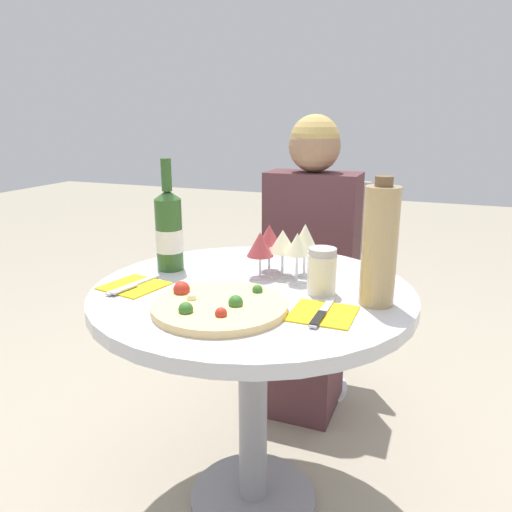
# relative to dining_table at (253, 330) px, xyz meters

# --- Properties ---
(ground_plane) EXTENTS (12.00, 12.00, 0.00)m
(ground_plane) POSITION_rel_dining_table_xyz_m (0.00, 0.00, -0.58)
(ground_plane) COLOR #9E937F
(ground_plane) RESTS_ON ground
(dining_table) EXTENTS (0.88, 0.88, 0.71)m
(dining_table) POSITION_rel_dining_table_xyz_m (0.00, 0.00, 0.00)
(dining_table) COLOR gray
(dining_table) RESTS_ON ground_plane
(chair_behind_diner) EXTENTS (0.39, 0.39, 0.89)m
(chair_behind_diner) POSITION_rel_dining_table_xyz_m (-0.03, 0.79, -0.15)
(chair_behind_diner) COLOR silver
(chair_behind_diner) RESTS_ON ground_plane
(seated_diner) EXTENTS (0.37, 0.40, 1.17)m
(seated_diner) POSITION_rel_dining_table_xyz_m (-0.03, 0.65, -0.04)
(seated_diner) COLOR #512D33
(seated_diner) RESTS_ON ground_plane
(pizza_large) EXTENTS (0.33, 0.33, 0.05)m
(pizza_large) POSITION_rel_dining_table_xyz_m (-0.02, -0.18, 0.14)
(pizza_large) COLOR #E5C17F
(pizza_large) RESTS_ON dining_table
(wine_bottle) EXTENTS (0.08, 0.08, 0.34)m
(wine_bottle) POSITION_rel_dining_table_xyz_m (-0.30, 0.07, 0.25)
(wine_bottle) COLOR #2D5623
(wine_bottle) RESTS_ON dining_table
(tall_carafe) EXTENTS (0.09, 0.09, 0.32)m
(tall_carafe) POSITION_rel_dining_table_xyz_m (0.33, -0.00, 0.28)
(tall_carafe) COLOR tan
(tall_carafe) RESTS_ON dining_table
(sugar_shaker) EXTENTS (0.08, 0.08, 0.12)m
(sugar_shaker) POSITION_rel_dining_table_xyz_m (0.19, 0.02, 0.19)
(sugar_shaker) COLOR silver
(sugar_shaker) RESTS_ON dining_table
(wine_glass_front_left) EXTENTS (0.08, 0.08, 0.14)m
(wine_glass_front_left) POSITION_rel_dining_table_xyz_m (-0.01, 0.09, 0.23)
(wine_glass_front_left) COLOR silver
(wine_glass_front_left) RESTS_ON dining_table
(wine_glass_back_left) EXTENTS (0.07, 0.07, 0.14)m
(wine_glass_back_left) POSITION_rel_dining_table_xyz_m (-0.01, 0.16, 0.24)
(wine_glass_back_left) COLOR silver
(wine_glass_back_left) RESTS_ON dining_table
(wine_glass_center) EXTENTS (0.08, 0.08, 0.14)m
(wine_glass_center) POSITION_rel_dining_table_xyz_m (0.04, 0.12, 0.23)
(wine_glass_center) COLOR silver
(wine_glass_center) RESTS_ON dining_table
(wine_glass_front_right) EXTENTS (0.07, 0.07, 0.14)m
(wine_glass_front_right) POSITION_rel_dining_table_xyz_m (0.10, 0.09, 0.24)
(wine_glass_front_right) COLOR silver
(wine_glass_front_right) RESTS_ON dining_table
(wine_glass_back_right) EXTENTS (0.07, 0.07, 0.15)m
(wine_glass_back_right) POSITION_rel_dining_table_xyz_m (0.10, 0.16, 0.24)
(wine_glass_back_right) COLOR silver
(wine_glass_back_right) RESTS_ON dining_table
(place_setting_left) EXTENTS (0.18, 0.19, 0.01)m
(place_setting_left) POSITION_rel_dining_table_xyz_m (-0.31, -0.12, 0.13)
(place_setting_left) COLOR gold
(place_setting_left) RESTS_ON dining_table
(place_setting_right) EXTENTS (0.15, 0.19, 0.01)m
(place_setting_right) POSITION_rel_dining_table_xyz_m (0.23, -0.12, 0.13)
(place_setting_right) COLOR gold
(place_setting_right) RESTS_ON dining_table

